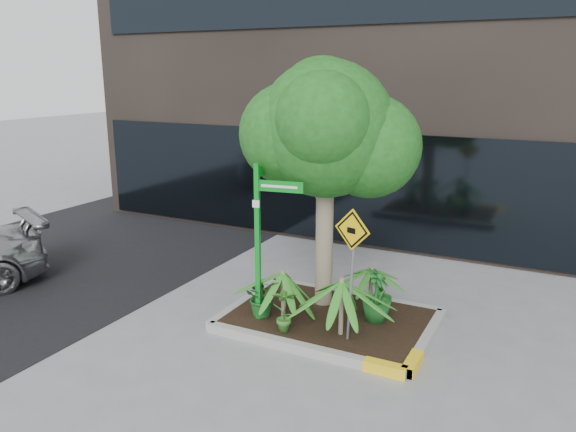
% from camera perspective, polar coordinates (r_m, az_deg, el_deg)
% --- Properties ---
extents(ground, '(80.00, 80.00, 0.00)m').
position_cam_1_polar(ground, '(9.23, 2.26, -11.36)').
color(ground, gray).
rests_on(ground, ground).
extents(asphalt_road, '(7.00, 80.00, 0.01)m').
position_cam_1_polar(asphalt_road, '(13.12, -24.58, -4.71)').
color(asphalt_road, black).
rests_on(asphalt_road, ground).
extents(planter, '(3.35, 2.36, 0.15)m').
position_cam_1_polar(planter, '(9.33, 4.29, -10.41)').
color(planter, '#9E9E99').
rests_on(planter, ground).
extents(tree, '(2.85, 2.53, 4.28)m').
position_cam_1_polar(tree, '(9.10, 3.93, 8.80)').
color(tree, gray).
rests_on(tree, ground).
extents(palm_front, '(1.02, 1.02, 1.14)m').
position_cam_1_polar(palm_front, '(8.42, 5.50, -6.63)').
color(palm_front, gray).
rests_on(palm_front, ground).
extents(palm_left, '(0.90, 0.90, 1.00)m').
position_cam_1_polar(palm_left, '(9.05, -0.50, -5.74)').
color(palm_left, gray).
rests_on(palm_left, ground).
extents(palm_back, '(0.75, 0.75, 0.83)m').
position_cam_1_polar(palm_back, '(9.67, 8.47, -5.33)').
color(palm_back, gray).
rests_on(palm_back, ground).
extents(shrub_a, '(0.81, 0.81, 0.64)m').
position_cam_1_polar(shrub_a, '(9.21, -2.56, -8.20)').
color(shrub_a, '#19571E').
rests_on(shrub_a, planter).
extents(shrub_b, '(0.55, 0.55, 0.85)m').
position_cam_1_polar(shrub_b, '(9.10, 8.98, -7.97)').
color(shrub_b, '#1B5C21').
rests_on(shrub_b, planter).
extents(shrub_c, '(0.50, 0.50, 0.74)m').
position_cam_1_polar(shrub_c, '(8.63, -0.33, -9.46)').
color(shrub_c, '#347624').
rests_on(shrub_c, planter).
extents(shrub_d, '(0.43, 0.43, 0.72)m').
position_cam_1_polar(shrub_d, '(9.31, 9.50, -7.90)').
color(shrub_d, '#195618').
rests_on(shrub_d, planter).
extents(street_sign_post, '(0.86, 0.78, 2.68)m').
position_cam_1_polar(street_sign_post, '(8.75, -2.67, -1.21)').
color(street_sign_post, '#0D9622').
rests_on(street_sign_post, ground).
extents(cattle_sign, '(0.59, 0.19, 1.99)m').
position_cam_1_polar(cattle_sign, '(8.13, 6.50, -3.69)').
color(cattle_sign, slate).
rests_on(cattle_sign, ground).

